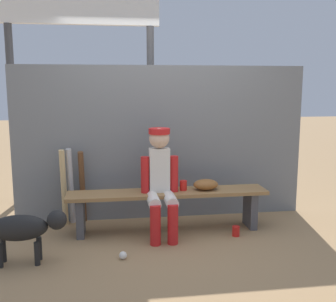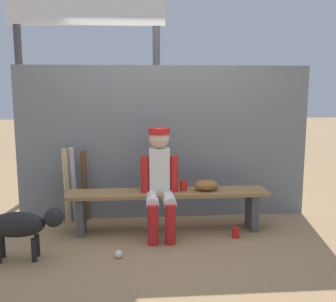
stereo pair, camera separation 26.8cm
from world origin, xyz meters
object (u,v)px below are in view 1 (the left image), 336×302
object	(u,v)px
player_seated	(161,178)
dog	(25,228)
cup_on_bench	(183,185)
bat_wood_natural	(64,188)
cup_on_ground	(236,231)
dugout_bench	(168,200)
bat_aluminum_silver	(71,186)
baseball	(123,255)
bat_wood_dark	(82,187)
baseball_glove	(206,185)
scoreboard	(85,15)

from	to	relation	value
player_seated	dog	size ratio (longest dim) A/B	1.37
cup_on_bench	bat_wood_natural	bearing A→B (deg)	166.73
cup_on_ground	dugout_bench	bearing A→B (deg)	159.21
bat_aluminum_silver	baseball	xyz separation A→B (m)	(0.56, -1.05, -0.42)
bat_wood_dark	dugout_bench	bearing A→B (deg)	-23.14
dog	baseball_glove	bearing A→B (deg)	19.17
cup_on_bench	scoreboard	world-z (taller)	scoreboard
bat_wood_dark	scoreboard	size ratio (longest dim) A/B	0.24
baseball_glove	bat_wood_dark	bearing A→B (deg)	163.55
bat_wood_dark	bat_wood_natural	size ratio (longest dim) A/B	0.96
bat_aluminum_silver	cup_on_bench	distance (m)	1.31
bat_aluminum_silver	scoreboard	world-z (taller)	scoreboard
baseball_glove	bat_wood_dark	world-z (taller)	bat_wood_dark
bat_wood_dark	cup_on_bench	world-z (taller)	bat_wood_dark
bat_aluminum_silver	player_seated	bearing A→B (deg)	-26.12
baseball_glove	baseball	xyz separation A→B (m)	(-0.95, -0.68, -0.48)
bat_wood_dark	dog	xyz separation A→B (m)	(-0.45, -1.04, -0.10)
dugout_bench	bat_wood_dark	bearing A→B (deg)	156.86
bat_wood_dark	dog	bearing A→B (deg)	-113.23
player_seated	cup_on_ground	size ratio (longest dim) A/B	10.54
bat_aluminum_silver	baseball	size ratio (longest dim) A/B	12.30
bat_aluminum_silver	scoreboard	bearing A→B (deg)	79.79
dugout_bench	bat_wood_natural	bearing A→B (deg)	164.15
bat_wood_natural	cup_on_ground	distance (m)	1.99
player_seated	bat_wood_natural	bearing A→B (deg)	157.47
player_seated	scoreboard	world-z (taller)	scoreboard
player_seated	baseball_glove	xyz separation A→B (m)	(0.52, 0.11, -0.12)
scoreboard	dog	size ratio (longest dim) A/B	4.23
scoreboard	dugout_bench	bearing A→B (deg)	-55.54
dugout_bench	bat_aluminum_silver	distance (m)	1.15
baseball_glove	dog	distance (m)	1.95
cup_on_bench	bat_wood_dark	bearing A→B (deg)	160.78
baseball	dugout_bench	bearing A→B (deg)	52.27
baseball	bat_wood_natural	bearing A→B (deg)	122.01
bat_aluminum_silver	baseball	distance (m)	1.26
dog	scoreboard	bearing A→B (deg)	75.93
baseball_glove	cup_on_bench	bearing A→B (deg)	176.66
bat_wood_dark	bat_wood_natural	xyz separation A→B (m)	(-0.20, -0.08, 0.02)
bat_wood_natural	scoreboard	bearing A→B (deg)	76.12
dugout_bench	bat_aluminum_silver	bearing A→B (deg)	161.03
cup_on_bench	cup_on_ground	bearing A→B (deg)	-28.02
baseball_glove	cup_on_bench	distance (m)	0.25
player_seated	bat_wood_natural	size ratio (longest dim) A/B	1.29
baseball_glove	bat_wood_natural	world-z (taller)	bat_wood_natural
scoreboard	player_seated	bearing A→B (deg)	-60.46
cup_on_ground	bat_aluminum_silver	bearing A→B (deg)	160.31
bat_aluminum_silver	bat_wood_natural	xyz separation A→B (m)	(-0.07, -0.04, -0.00)
dugout_bench	baseball	distance (m)	0.92
bat_wood_dark	dog	distance (m)	1.14
cup_on_bench	dog	distance (m)	1.71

